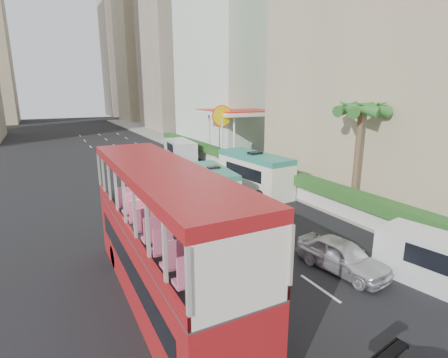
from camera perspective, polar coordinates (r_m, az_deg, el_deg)
ground_plane at (r=16.30m, az=11.56°, el=-13.48°), size 200.00×200.00×0.00m
double_decker_bus at (r=12.58m, az=-9.95°, el=-9.26°), size 2.50×11.00×5.06m
car_silver_lane_a at (r=19.60m, az=-4.18°, el=-8.34°), size 2.65×5.17×1.62m
car_silver_lane_b at (r=16.28m, az=18.52°, el=-14.00°), size 2.24×4.30×1.40m
van_asset at (r=28.54m, az=-4.21°, el=-1.09°), size 2.06×4.24×1.16m
minibus_near at (r=24.00m, az=-1.69°, el=-1.03°), size 2.42×5.59×2.40m
minibus_far at (r=26.38m, az=5.01°, el=0.93°), size 2.77×6.82×2.95m
panel_van_near at (r=16.33m, az=32.49°, el=-11.66°), size 2.81×5.18×1.96m
panel_van_far at (r=38.75m, az=-7.16°, el=4.60°), size 2.74×5.80×2.25m
sidewalk at (r=41.13m, az=-0.54°, el=3.79°), size 6.00×120.00×0.18m
kerb_wall at (r=30.27m, az=4.19°, el=1.12°), size 0.30×44.00×1.00m
hedge at (r=30.09m, az=4.22°, el=2.70°), size 1.10×44.00×0.70m
palm_tree at (r=23.19m, az=20.87°, el=3.03°), size 0.36×0.36×6.40m
shell_station at (r=39.46m, az=2.09°, el=7.25°), size 6.50×8.00×5.50m
tower_far_a at (r=97.81m, az=-12.52°, el=22.37°), size 14.00×14.00×44.00m
tower_far_b at (r=118.70m, az=-15.45°, el=19.72°), size 14.00×14.00×40.00m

